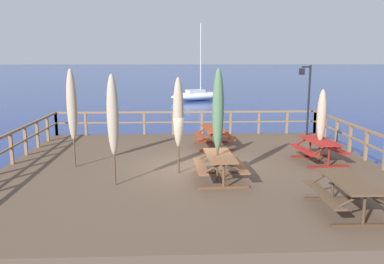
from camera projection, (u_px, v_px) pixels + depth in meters
ground_plane at (193, 189)px, 12.73m from camera, size 600.00×600.00×0.00m
wooden_deck at (193, 178)px, 12.66m from camera, size 12.34×11.47×0.76m
railing_waterside_far at (187, 119)px, 17.94m from camera, size 12.14×0.10×1.09m
railing_side_left at (3, 147)px, 12.19m from camera, size 0.10×11.27×1.09m
railing_side_right at (376, 144)px, 12.73m from camera, size 0.10×11.27×1.09m
picnic_table_back_left at (319, 146)px, 13.13m from camera, size 1.55×1.88×0.78m
picnic_table_mid_centre at (220, 162)px, 11.10m from camera, size 1.47×1.84×0.78m
picnic_table_front_left at (348, 188)px, 8.82m from camera, size 1.40×1.97×0.78m
picnic_table_front_right at (214, 133)px, 15.41m from camera, size 1.50×1.90×0.78m
patio_umbrella_tall_back_right at (322, 116)px, 12.98m from camera, size 0.32×0.32×2.48m
patio_umbrella_tall_mid_left at (218, 110)px, 10.77m from camera, size 0.32×0.32×3.23m
patio_umbrella_tall_mid_right at (72, 105)px, 12.25m from camera, size 0.32×0.32×3.17m
patio_umbrella_short_front at (178, 113)px, 11.60m from camera, size 0.32×0.32×2.94m
patio_umbrella_tall_front at (113, 116)px, 10.44m from camera, size 0.32×0.32×3.08m
lamp_post_hooked at (306, 90)px, 17.28m from camera, size 0.62×0.43×3.20m
sailboat_distant at (198, 96)px, 39.90m from camera, size 6.18×3.86×7.72m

